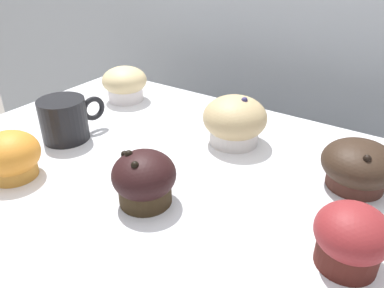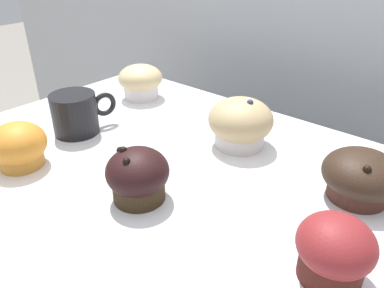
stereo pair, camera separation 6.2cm
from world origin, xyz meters
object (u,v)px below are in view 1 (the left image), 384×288
muffin_front_right (144,179)px  muffin_back_center (125,84)px  muffin_front_center (235,121)px  muffin_back_left (358,166)px  muffin_back_right (351,238)px  muffin_front_left (10,156)px  coffee_cup (65,118)px

muffin_front_right → muffin_back_center: muffin_front_right is taller
muffin_front_center → muffin_back_left: muffin_front_center is taller
muffin_back_left → muffin_back_right: (0.03, -0.17, 0.00)m
muffin_front_left → muffin_back_left: bearing=30.9°
muffin_front_left → muffin_back_center: size_ratio=0.90×
muffin_back_center → muffin_back_right: bearing=-22.6°
muffin_front_center → muffin_front_left: 0.39m
muffin_back_left → muffin_front_left: (-0.47, -0.28, 0.00)m
muffin_back_center → coffee_cup: same height
muffin_back_right → coffee_cup: (-0.53, 0.03, 0.00)m
muffin_front_right → muffin_front_left: bearing=-163.1°
coffee_cup → muffin_back_center: bearing=100.9°
muffin_front_center → muffin_back_center: muffin_front_center is taller
muffin_back_right → coffee_cup: same height
muffin_front_left → muffin_back_center: bearing=102.0°
muffin_back_left → muffin_back_right: bearing=-80.3°
muffin_front_left → coffee_cup: bearing=103.6°
muffin_front_center → muffin_back_left: size_ratio=1.05×
muffin_front_center → muffin_back_left: 0.23m
muffin_back_left → muffin_back_center: muffin_back_center is taller
muffin_front_center → muffin_back_left: bearing=-5.3°
muffin_back_right → muffin_front_right: (-0.28, -0.04, -0.00)m
coffee_cup → muffin_back_left: bearing=16.1°
muffin_back_right → muffin_back_center: 0.62m
muffin_back_right → coffee_cup: 0.53m
muffin_back_right → muffin_front_right: muffin_front_right is taller
muffin_front_right → muffin_back_right: bearing=8.1°
muffin_front_center → muffin_front_left: size_ratio=1.27×
muffin_back_right → muffin_front_left: bearing=-167.9°
muffin_back_center → muffin_back_left: bearing=-6.8°
muffin_front_left → muffin_back_center: 0.35m
muffin_back_right → muffin_back_center: size_ratio=0.83×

